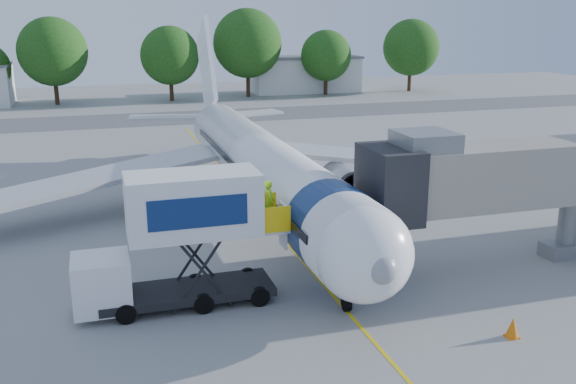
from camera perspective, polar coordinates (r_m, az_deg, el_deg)
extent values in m
plane|color=gray|center=(34.53, -0.73, -3.86)|extent=(160.00, 160.00, 0.00)
cube|color=yellow|center=(34.53, -0.73, -3.85)|extent=(0.15, 70.00, 0.01)
cube|color=#59595B|center=(74.71, -9.87, 6.51)|extent=(120.00, 10.00, 0.01)
cylinder|color=white|center=(36.45, -2.07, 2.10)|extent=(3.70, 28.00, 3.70)
sphere|color=white|center=(23.78, 6.74, -5.45)|extent=(3.70, 3.70, 3.70)
sphere|color=gray|center=(22.48, 8.33, -6.79)|extent=(1.10, 1.10, 1.10)
cone|color=white|center=(52.75, -6.89, 6.21)|extent=(3.70, 6.00, 3.70)
cube|color=white|center=(53.22, -7.23, 10.84)|extent=(0.35, 7.26, 8.29)
cube|color=#B6B8BB|center=(42.88, 8.42, 3.04)|extent=(16.17, 9.32, 1.42)
cube|color=#B6B8BB|center=(38.87, -16.36, 1.26)|extent=(16.17, 9.32, 1.42)
cylinder|color=#999BA0|center=(39.95, 5.03, 0.74)|extent=(2.10, 3.60, 2.10)
cylinder|color=#999BA0|center=(37.36, -10.82, -0.53)|extent=(2.10, 3.60, 2.10)
cube|color=black|center=(23.37, 7.07, -4.67)|extent=(2.60, 1.39, 0.81)
cylinder|color=navy|center=(26.39, 4.14, -3.23)|extent=(3.73, 2.00, 3.73)
cylinder|color=silver|center=(25.92, 5.24, -8.97)|extent=(0.16, 0.16, 1.50)
cylinder|color=black|center=(26.10, 5.22, -9.83)|extent=(0.25, 0.64, 0.64)
cylinder|color=black|center=(40.59, 0.41, -0.20)|extent=(0.35, 0.90, 0.90)
cylinder|color=black|center=(39.41, -6.82, -0.80)|extent=(0.35, 0.90, 0.90)
cube|color=gray|center=(31.09, 19.19, 1.52)|extent=(13.60, 2.60, 2.80)
cube|color=black|center=(27.98, 9.01, 0.71)|extent=(2.00, 3.20, 3.20)
cube|color=slate|center=(28.32, 12.09, 4.47)|extent=(2.40, 2.40, 0.80)
cylinder|color=slate|center=(33.99, 23.55, -2.86)|extent=(0.90, 0.90, 3.00)
cube|color=slate|center=(34.34, 23.34, -4.68)|extent=(2.20, 1.20, 0.70)
cylinder|color=black|center=(33.79, 22.17, -4.88)|extent=(0.30, 0.70, 0.70)
cube|color=black|center=(26.80, -8.97, -8.72)|extent=(7.00, 2.30, 0.35)
cube|color=white|center=(26.30, -16.23, -7.76)|extent=(2.20, 2.20, 2.10)
cube|color=black|center=(26.13, -16.31, -6.85)|extent=(1.90, 2.10, 0.70)
cube|color=white|center=(25.56, -8.43, -1.05)|extent=(5.20, 2.40, 2.50)
cube|color=navy|center=(24.41, -7.99, -1.83)|extent=(3.80, 0.04, 1.20)
cube|color=silver|center=(26.54, -1.59, -2.97)|extent=(1.10, 2.20, 0.10)
cube|color=yellow|center=(25.41, -0.96, -2.52)|extent=(1.10, 0.06, 1.10)
cube|color=yellow|center=(27.34, -2.18, -1.21)|extent=(1.10, 0.06, 1.10)
cylinder|color=black|center=(26.40, -2.52, -9.28)|extent=(0.80, 0.25, 0.80)
cylinder|color=black|center=(28.26, -3.60, -7.56)|extent=(0.80, 0.25, 0.80)
cylinder|color=black|center=(25.73, -14.21, -10.46)|extent=(0.80, 0.25, 0.80)
cylinder|color=black|center=(27.64, -14.46, -8.60)|extent=(0.80, 0.25, 0.80)
imported|color=#9DDD17|center=(26.23, -1.68, -0.95)|extent=(0.47, 0.70, 1.86)
cone|color=orange|center=(25.38, 19.33, -11.30)|extent=(0.50, 0.50, 0.79)
cube|color=orange|center=(25.54, 19.26, -12.04)|extent=(0.45, 0.45, 0.05)
cube|color=silver|center=(98.72, 1.46, 10.36)|extent=(16.00, 7.00, 5.00)
cube|color=slate|center=(98.52, 1.47, 11.89)|extent=(16.40, 7.40, 0.30)
cylinder|color=#382314|center=(89.52, -19.91, 8.57)|extent=(0.56, 0.56, 3.94)
sphere|color=#134714|center=(89.14, -20.20, 11.63)|extent=(8.75, 8.75, 8.75)
cylinder|color=#382314|center=(89.53, -10.33, 9.10)|extent=(0.56, 0.56, 3.52)
sphere|color=#134714|center=(89.17, -10.47, 11.85)|extent=(7.83, 7.83, 7.83)
cylinder|color=#382314|center=(92.68, -3.57, 9.78)|extent=(0.56, 0.56, 4.33)
sphere|color=#134714|center=(92.30, -3.63, 13.05)|extent=(9.62, 9.62, 9.62)
cylinder|color=#382314|center=(95.10, 3.36, 9.62)|extent=(0.56, 0.56, 3.28)
sphere|color=#134714|center=(94.77, 3.40, 12.02)|extent=(7.28, 7.28, 7.28)
cylinder|color=#382314|center=(101.24, 10.75, 9.88)|extent=(0.56, 0.56, 3.80)
sphere|color=#134714|center=(100.91, 10.88, 12.51)|extent=(8.44, 8.44, 8.44)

